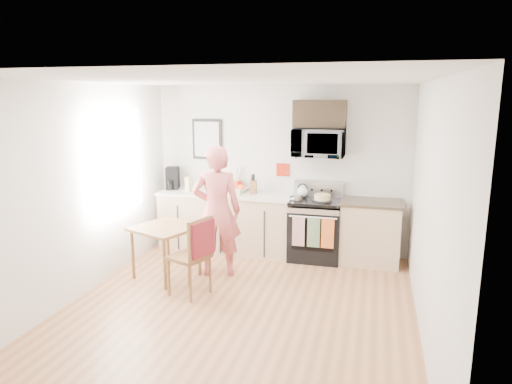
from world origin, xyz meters
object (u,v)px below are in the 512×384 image
(microwave, at_px, (319,143))
(cake, at_px, (322,198))
(dining_table, at_px, (166,232))
(chair, at_px, (197,247))
(person, at_px, (217,211))
(range, at_px, (315,231))

(microwave, relative_size, cake, 2.58)
(dining_table, height_order, chair, chair)
(dining_table, bearing_deg, person, 23.44)
(range, distance_m, person, 1.63)
(microwave, bearing_deg, dining_table, -143.96)
(range, bearing_deg, dining_table, -146.12)
(range, bearing_deg, person, -141.50)
(dining_table, bearing_deg, chair, -36.65)
(range, xyz_separation_m, microwave, (-0.00, 0.10, 1.32))
(range, distance_m, cake, 0.55)
(cake, bearing_deg, person, -145.80)
(person, height_order, cake, person)
(chair, bearing_deg, dining_table, 163.24)
(person, distance_m, dining_table, 0.75)
(microwave, height_order, cake, microwave)
(microwave, height_order, dining_table, microwave)
(range, xyz_separation_m, dining_table, (-1.86, -1.25, 0.20))
(microwave, height_order, chair, microwave)
(dining_table, relative_size, chair, 0.86)
(person, distance_m, cake, 1.60)
(microwave, relative_size, chair, 0.75)
(cake, bearing_deg, dining_table, -149.05)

